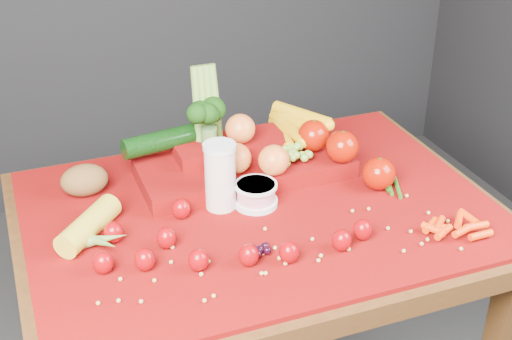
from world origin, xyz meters
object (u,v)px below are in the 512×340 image
object	(u,v)px
yogurt_bowl	(256,194)
produce_mound	(254,152)
table	(259,245)
milk_glass	(220,174)

from	to	relation	value
yogurt_bowl	produce_mound	bearing A→B (deg)	70.73
table	milk_glass	size ratio (longest dim) A/B	6.83
yogurt_bowl	table	bearing A→B (deg)	-78.90
milk_glass	produce_mound	distance (m)	0.18
table	produce_mound	distance (m)	0.23
milk_glass	table	bearing A→B (deg)	-23.87
milk_glass	produce_mound	bearing A→B (deg)	42.82
milk_glass	yogurt_bowl	xyz separation A→B (m)	(0.08, -0.02, -0.06)
milk_glass	yogurt_bowl	size ratio (longest dim) A/B	1.59
milk_glass	yogurt_bowl	distance (m)	0.10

